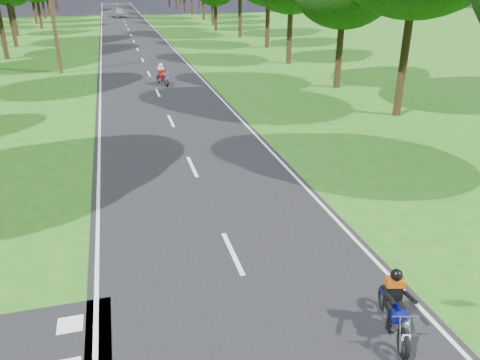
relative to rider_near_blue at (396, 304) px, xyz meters
name	(u,v)px	position (x,y,z in m)	size (l,w,h in m)	color
ground	(255,303)	(-2.33, 1.53, -0.68)	(160.00, 160.00, 0.00)	#225E15
main_road	(131,35)	(-2.33, 51.53, -0.67)	(7.00, 140.00, 0.02)	black
road_markings	(130,37)	(-2.47, 49.66, -0.66)	(7.40, 140.00, 0.01)	silver
telegraph_pole	(52,13)	(-8.33, 29.53, 3.39)	(1.20, 0.26, 8.00)	#382616
rider_near_blue	(396,304)	(0.00, 0.00, 0.00)	(0.53, 1.59, 1.32)	#0C1187
rider_far_red	(162,74)	(-1.79, 23.69, 0.00)	(0.53, 1.59, 1.33)	maroon
distant_car	(119,13)	(-2.85, 76.65, 0.08)	(1.75, 4.36, 1.48)	#B3B4BA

